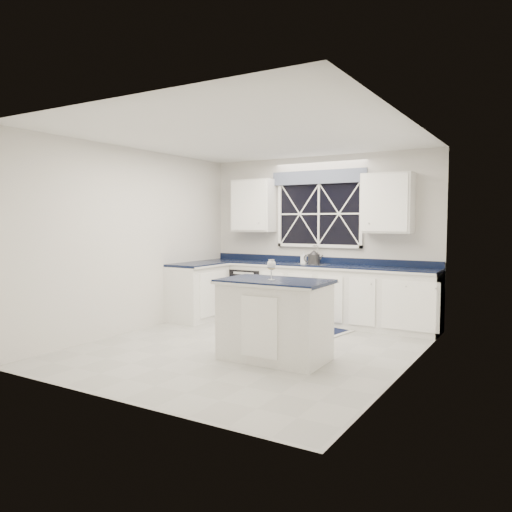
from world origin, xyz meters
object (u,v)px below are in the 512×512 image
Objects in this scene: dishwasher at (254,292)px; faucet at (317,254)px; island at (275,319)px; kettle at (314,258)px; wine_glass at (271,266)px; soap_bottle at (304,257)px.

faucet is at bearing 10.02° from dishwasher.
dishwasher is 2.80m from island.
island is at bearing -95.85° from kettle.
faucet is (1.10, 0.19, 0.69)m from dishwasher.
wine_glass reaches higher than kettle.
dishwasher is 1.31m from faucet.
dishwasher is 1.29m from kettle.
kettle is at bearing 0.91° from dishwasher.
wine_glass is (0.54, -2.52, 0.02)m from faucet.
wine_glass is (-0.01, -0.06, 0.64)m from island.
wine_glass is (1.64, -2.32, 0.71)m from dishwasher.
wine_glass is at bearing -101.90° from island.
faucet reaches higher than soap_bottle.
soap_bottle is at bearing -158.98° from faucet.
soap_bottle is (-0.23, 0.10, -0.01)m from kettle.
kettle reaches higher than soap_bottle.
island is at bearing -77.32° from faucet.
kettle is at bearing -23.31° from soap_bottle.
soap_bottle reaches higher than dishwasher.
kettle reaches higher than dishwasher.
wine_glass is at bearing -72.97° from soap_bottle.
faucet is 0.99× the size of kettle.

